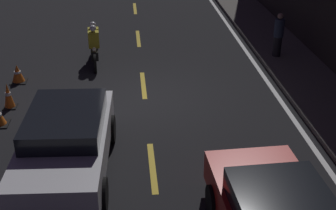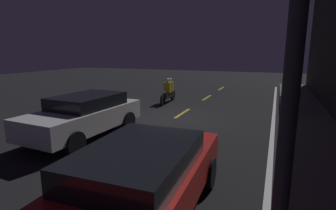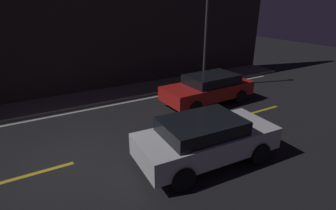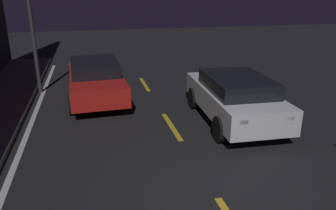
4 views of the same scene
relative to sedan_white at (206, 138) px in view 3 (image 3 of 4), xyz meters
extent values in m
plane|color=black|center=(-3.45, 1.85, -0.77)|extent=(56.00, 56.00, 0.00)
cube|color=#605B56|center=(-3.45, 7.00, -0.70)|extent=(28.00, 2.00, 0.13)
cube|color=#2D2826|center=(-3.45, 8.15, 2.90)|extent=(28.00, 0.30, 7.32)
cube|color=gold|center=(-4.45, 1.85, -0.76)|extent=(2.00, 0.14, 0.01)
cube|color=gold|center=(0.05, 1.85, -0.76)|extent=(2.00, 0.14, 0.01)
cube|color=gold|center=(4.55, 1.85, -0.76)|extent=(2.00, 0.14, 0.01)
cube|color=silver|center=(-3.45, 5.75, -0.76)|extent=(25.20, 0.14, 0.01)
cube|color=silver|center=(0.05, 0.00, -0.10)|extent=(4.24, 1.97, 0.66)
cube|color=black|center=(-0.16, 0.01, 0.43)|extent=(2.36, 1.70, 0.40)
cube|color=red|center=(-1.97, 0.67, 0.06)|extent=(0.07, 0.20, 0.10)
cube|color=red|center=(-2.03, -0.47, 0.06)|extent=(0.07, 0.20, 0.10)
cylinder|color=black|center=(1.38, 0.79, -0.43)|extent=(0.68, 0.21, 0.67)
cylinder|color=black|center=(1.29, -0.93, -0.43)|extent=(0.68, 0.21, 0.67)
cylinder|color=black|center=(-1.20, 0.92, -0.43)|extent=(0.68, 0.21, 0.67)
cylinder|color=black|center=(-1.28, -0.80, -0.43)|extent=(0.68, 0.21, 0.67)
cube|color=red|center=(3.05, 3.80, -0.14)|extent=(4.36, 1.90, 0.61)
cube|color=black|center=(3.26, 3.81, 0.37)|extent=(2.42, 1.65, 0.41)
cube|color=red|center=(5.18, 3.32, 0.01)|extent=(0.07, 0.20, 0.10)
cube|color=red|center=(5.14, 4.45, 0.01)|extent=(0.07, 0.20, 0.10)
cylinder|color=black|center=(1.75, 2.90, -0.45)|extent=(0.64, 0.20, 0.63)
cylinder|color=black|center=(1.68, 4.60, -0.45)|extent=(0.64, 0.20, 0.63)
cylinder|color=black|center=(4.41, 3.01, -0.45)|extent=(0.64, 0.20, 0.63)
cylinder|color=black|center=(4.34, 4.70, -0.45)|extent=(0.64, 0.20, 0.63)
cylinder|color=#333338|center=(4.38, 5.85, 1.98)|extent=(0.14, 0.14, 5.50)
camera|label=1|loc=(8.79, 1.39, 5.21)|focal=50.00mm
camera|label=2|loc=(6.68, 5.74, 2.03)|focal=28.00mm
camera|label=3|loc=(-4.31, -5.28, 3.72)|focal=28.00mm
camera|label=4|loc=(-8.24, 3.96, 2.88)|focal=35.00mm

